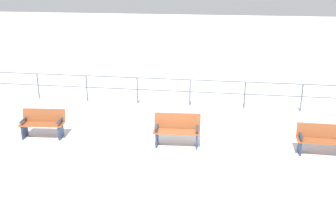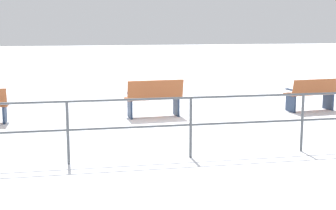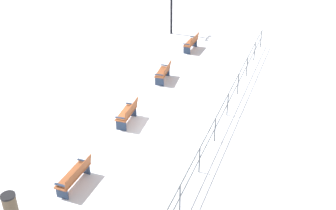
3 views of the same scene
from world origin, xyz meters
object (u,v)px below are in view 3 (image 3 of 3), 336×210
bench_third (128,113)px  trash_bin (11,207)px  bench_second (164,72)px  bench_fourth (75,175)px  bench_nearest (192,43)px

bench_third → trash_bin: size_ratio=1.44×
trash_bin → bench_third: bearing=-98.6°
bench_third → trash_bin: 6.44m
bench_third → trash_bin: (0.97, 6.37, 0.01)m
bench_second → bench_fourth: bench_second is taller
bench_nearest → bench_fourth: bench_nearest is taller
bench_second → trash_bin: size_ratio=1.42×
bench_third → trash_bin: trash_bin is taller
bench_nearest → bench_second: bench_nearest is taller
bench_third → bench_fourth: bench_third is taller
bench_nearest → bench_fourth: 12.85m
bench_nearest → trash_bin: size_ratio=1.44×
bench_nearest → bench_fourth: (0.04, 12.85, -0.03)m
bench_nearest → trash_bin: (1.04, 14.93, 0.02)m
bench_nearest → bench_third: 8.56m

